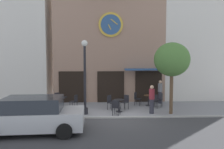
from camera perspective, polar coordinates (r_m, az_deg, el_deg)
The scene contains 20 objects.
ground_plane at distance 11.47m, azimuth 1.98°, elevation -12.16°, with size 29.20×9.75×0.13m.
clock_building at distance 17.42m, azimuth -0.50°, elevation 12.55°, with size 8.47×4.11×11.11m.
neighbor_building_left at distance 19.41m, azimuth -26.02°, elevation 13.65°, with size 6.79×3.41×13.10m.
neighbor_building_right at distance 20.00m, azimuth 22.30°, elevation 13.95°, with size 6.93×4.15×13.45m.
street_lamp at distance 12.43m, azimuth -7.22°, elevation -0.64°, with size 0.36×0.36×4.27m.
street_tree at distance 12.87m, azimuth 15.61°, elevation 3.76°, with size 2.06×1.85×4.15m.
cafe_table_center at distance 14.47m, azimuth -12.97°, elevation -6.83°, with size 0.60×0.60×0.73m.
cafe_table_leftmost at distance 13.09m, azimuth 1.90°, elevation -7.75°, with size 0.62×0.62×0.76m.
cafe_table_near_curb at distance 15.03m, azimuth 9.64°, elevation -6.34°, with size 0.63×0.63×0.73m.
cafe_chair_left_end at distance 14.82m, azimuth 12.70°, elevation -6.35°, with size 0.54×0.54×0.90m.
cafe_chair_near_tree at distance 15.09m, azimuth 6.56°, elevation -6.09°, with size 0.54×0.54×0.90m.
cafe_chair_corner at distance 14.30m, azimuth 11.12°, elevation -6.70°, with size 0.49×0.49×0.90m.
cafe_chair_right_end at distance 12.26m, azimuth 1.03°, elevation -8.42°, with size 0.52×0.52×0.90m.
cafe_chair_near_lamp at distance 13.83m, azimuth 3.60°, elevation -7.00°, with size 0.57×0.57×0.90m.
cafe_chair_facing_wall at distance 14.15m, azimuth -9.90°, elevation -6.81°, with size 0.52×0.52×0.90m.
cafe_chair_facing_street at distance 15.23m, azimuth -14.21°, elevation -6.10°, with size 0.57×0.57×0.90m.
cafe_chair_mid_row at distance 13.70m, azimuth -0.45°, elevation -7.10°, with size 0.56×0.56×0.90m.
pedestrian_grey at distance 15.93m, azimuth 12.63°, elevation -4.42°, with size 0.45×0.45×1.67m.
pedestrian_maroon at distance 12.85m, azimuth 10.50°, elevation -6.40°, with size 0.39×0.39×1.67m.
parked_car_silver at distance 10.03m, azimuth -20.12°, elevation -10.13°, with size 4.39×2.20×1.55m.
Camera 1 is at (-0.85, -11.37, 3.17)m, focal length 34.46 mm.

